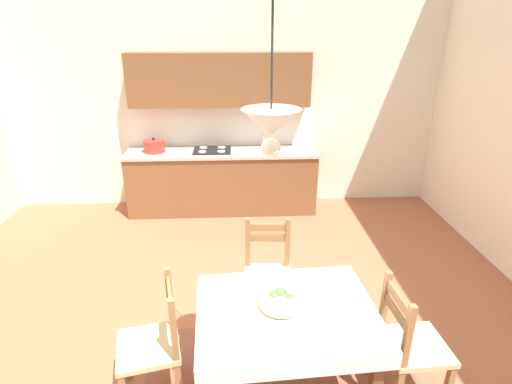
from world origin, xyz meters
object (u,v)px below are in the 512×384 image
Objects in this scene: dining_table at (286,326)px; pendant_lamp at (271,124)px; dining_chair_tv_side at (154,344)px; kitchen_cabinetry at (221,153)px; dining_chair_kitchen_side at (268,274)px; dining_chair_window_side at (410,345)px; fruit_bowl at (281,299)px.

dining_table is 1.55× the size of pendant_lamp.
dining_chair_tv_side is 1.16× the size of pendant_lamp.
dining_chair_tv_side is at bearing 171.44° from pendant_lamp.
kitchen_cabinetry reaches higher than dining_chair_tv_side.
kitchen_cabinetry is 2.50m from dining_chair_kitchen_side.
pendant_lamp is (-1.00, -0.03, 1.58)m from dining_chair_window_side.
dining_chair_tv_side reaches higher than dining_table.
fruit_bowl is (0.88, -0.02, 0.37)m from dining_chair_tv_side.
kitchen_cabinetry is 2.88× the size of dining_chair_window_side.
fruit_bowl is 0.37× the size of pendant_lamp.
kitchen_cabinetry is at bearing 101.12° from dining_chair_kitchen_side.
pendant_lamp is (0.40, -3.35, 1.16)m from kitchen_cabinetry.
dining_chair_window_side and dining_chair_kitchen_side have the same top height.
pendant_lamp is (0.79, -0.12, 1.58)m from dining_chair_tv_side.
dining_chair_window_side is at bearing -2.96° from dining_chair_tv_side.
pendant_lamp is at bearing -94.36° from dining_chair_kitchen_side.
dining_chair_tv_side is at bearing 176.82° from dining_table.
dining_chair_tv_side is (-0.38, -3.23, -0.41)m from kitchen_cabinetry.
dining_chair_kitchen_side reaches higher than fruit_bowl.
dining_table is 1.41m from pendant_lamp.
kitchen_cabinetry is 3.33m from dining_table.
kitchen_cabinetry is at bearing 112.89° from dining_chair_window_side.
fruit_bowl is (0.02, -0.84, 0.37)m from dining_chair_kitchen_side.
dining_table is at bearing 27.69° from pendant_lamp.
dining_table is 1.35× the size of dining_chair_window_side.
dining_chair_tv_side is 1.77m from pendant_lamp.
pendant_lamp reaches higher than fruit_bowl.
dining_chair_kitchen_side reaches higher than dining_table.
fruit_bowl is (-0.91, 0.07, 0.37)m from dining_chair_window_side.
dining_chair_tv_side is 1.18m from dining_chair_kitchen_side.
kitchen_cabinetry is 3.33× the size of pendant_lamp.
kitchen_cabinetry is 3.63m from dining_chair_window_side.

